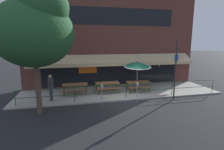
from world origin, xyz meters
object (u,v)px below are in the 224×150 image
Objects in this scene: picnic_table_centre at (107,85)px; parking_meter_far at (137,86)px; picnic_table_right at (138,83)px; parking_meter_near at (102,88)px; patio_umbrella_right at (137,64)px; street_tree_curbside at (35,29)px; pedestrian_walking at (51,86)px; street_sign_pole at (175,70)px; picnic_table_left at (75,86)px.

picnic_table_centre is 2.99m from parking_meter_far.
parking_meter_near is at bearing -144.54° from picnic_table_right.
patio_umbrella_right is 7.66m from street_tree_curbside.
pedestrian_walking is at bearing -170.05° from patio_umbrella_right.
street_tree_curbside is at bearing -172.07° from parking_meter_near.
street_tree_curbside is (-5.65, -0.35, 3.37)m from parking_meter_far.
street_tree_curbside reaches higher than parking_meter_far.
street_sign_pole is (2.71, 0.17, 0.90)m from parking_meter_far.
picnic_table_left is at bearing 177.30° from picnic_table_right.
parking_meter_near is 5.02m from street_sign_pole.
street_tree_curbside is at bearing -157.37° from picnic_table_right.
patio_umbrella_right is at bearing 24.40° from street_tree_curbside.
parking_meter_far is (5.35, -1.55, 0.09)m from pedestrian_walking.
street_tree_curbside is (-3.43, -0.48, 3.37)m from parking_meter_near.
picnic_table_centre is at bearing 34.88° from street_tree_curbside.
picnic_table_left is at bearing 145.16° from parking_meter_far.
pedestrian_walking is 3.96m from street_tree_curbside.
picnic_table_right is at bearing -4.61° from picnic_table_centre.
picnic_table_left is 2.39m from picnic_table_centre.
street_tree_curbside is (-0.30, -1.90, 3.46)m from pedestrian_walking.
street_sign_pole is (1.72, -2.49, -0.13)m from patio_umbrella_right.
picnic_table_right is 2.65m from parking_meter_far.
picnic_table_right is at bearing -90.00° from patio_umbrella_right.
parking_meter_far is 2.86m from street_sign_pole.
picnic_table_right is 1.49m from patio_umbrella_right.
picnic_table_right is at bearing 35.46° from parking_meter_near.
street_sign_pole reaches higher than parking_meter_near.
parking_meter_near is at bearing 176.83° from parking_meter_far.
parking_meter_far is at bearing -112.31° from picnic_table_right.
parking_meter_near is 1.00× the size of parking_meter_far.
parking_meter_near is (1.57, -2.52, 0.44)m from picnic_table_left.
street_sign_pole is (4.94, 0.05, 0.90)m from parking_meter_near.
pedestrian_walking is (-6.35, -0.87, 0.35)m from picnic_table_right.
picnic_table_centre is 0.75× the size of patio_umbrella_right.
picnic_table_right is 0.75× the size of patio_umbrella_right.
picnic_table_left is at bearing -179.79° from patio_umbrella_right.
picnic_table_right is 1.05× the size of pedestrian_walking.
patio_umbrella_right is 3.03m from street_sign_pole.
parking_meter_near reaches higher than picnic_table_centre.
street_sign_pole reaches higher than parking_meter_far.
pedestrian_walking is 1.20× the size of parking_meter_far.
patio_umbrella_right is at bearing 124.65° from street_sign_pole.
parking_meter_near is (3.13, -1.42, 0.09)m from pedestrian_walking.
picnic_table_centre is at bearing -178.80° from patio_umbrella_right.
street_sign_pole is at bearing -30.65° from picnic_table_centre.
patio_umbrella_right is 3.02m from parking_meter_far.
patio_umbrella_right is at bearing 9.95° from pedestrian_walking.
street_tree_curbside is at bearing -98.94° from pedestrian_walking.
patio_umbrella_right reaches higher than pedestrian_walking.
parking_meter_far reaches higher than picnic_table_left.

